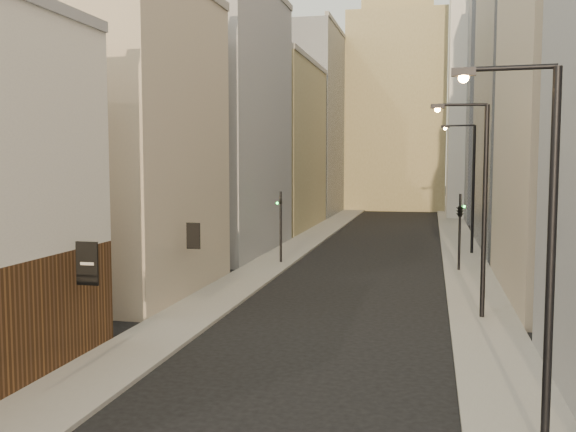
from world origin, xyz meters
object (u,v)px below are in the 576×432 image
at_px(clock_tower, 398,89).
at_px(streetlamp_far, 470,181).
at_px(traffic_light_left, 281,212).
at_px(streetlamp_mid, 479,198).
at_px(traffic_light_right, 460,212).
at_px(streetlamp_near, 541,238).
at_px(white_tower, 482,67).

bearing_deg(clock_tower, streetlamp_far, -80.55).
xyz_separation_m(streetlamp_far, traffic_light_left, (-12.84, -7.42, -1.97)).
height_order(streetlamp_mid, traffic_light_right, streetlamp_mid).
distance_m(streetlamp_mid, streetlamp_far, 20.63).
bearing_deg(streetlamp_near, streetlamp_far, 93.31).
bearing_deg(streetlamp_far, streetlamp_near, -81.16).
bearing_deg(streetlamp_mid, clock_tower, 89.87).
xyz_separation_m(streetlamp_mid, traffic_light_left, (-12.07, 13.20, -1.86)).
bearing_deg(streetlamp_far, clock_tower, 108.86).
bearing_deg(white_tower, clock_tower, 128.16).
bearing_deg(streetlamp_far, white_tower, 94.22).
height_order(clock_tower, streetlamp_near, clock_tower).
height_order(white_tower, streetlamp_mid, white_tower).
distance_m(streetlamp_near, traffic_light_right, 26.29).
relative_size(white_tower, streetlamp_far, 4.24).
relative_size(white_tower, streetlamp_near, 4.47).
bearing_deg(traffic_light_left, clock_tower, -116.31).
xyz_separation_m(clock_tower, streetlamp_near, (7.59, -81.95, -12.33)).
bearing_deg(streetlamp_far, streetlamp_mid, -82.72).
relative_size(traffic_light_left, traffic_light_right, 1.00).
xyz_separation_m(clock_tower, white_tower, (11.00, -14.00, 0.97)).
distance_m(streetlamp_near, streetlamp_mid, 13.64).
bearing_deg(streetlamp_near, traffic_light_right, 95.35).
bearing_deg(traffic_light_right, white_tower, -93.21).
relative_size(clock_tower, traffic_light_right, 8.98).
height_order(white_tower, streetlamp_near, white_tower).
height_order(clock_tower, traffic_light_left, clock_tower).
distance_m(streetlamp_near, streetlamp_far, 34.26).
height_order(streetlamp_near, traffic_light_left, streetlamp_near).
distance_m(white_tower, streetlamp_far, 36.26).
bearing_deg(streetlamp_mid, white_tower, 79.84).
bearing_deg(streetlamp_near, streetlamp_mid, 95.67).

